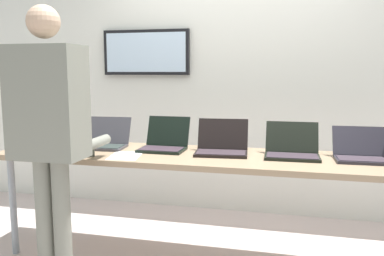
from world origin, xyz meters
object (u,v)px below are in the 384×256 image
laptop_station_5 (363,153)px  coffee_mug (89,150)px  workbench (217,162)px  laptop_station_1 (104,140)px  person (49,122)px  laptop_station_0 (54,138)px  laptop_station_4 (292,149)px  laptop_station_3 (222,146)px  laptop_station_2 (164,142)px

laptop_station_5 → coffee_mug: bearing=-169.7°
workbench → coffee_mug: coffee_mug is taller
laptop_station_1 → laptop_station_5: laptop_station_1 is taller
person → laptop_station_0: bearing=121.3°
laptop_station_0 → laptop_station_4: bearing=-0.4°
laptop_station_1 → workbench: bearing=-6.5°
workbench → person: 1.18m
laptop_station_3 → coffee_mug: (-0.89, -0.33, -0.01)m
workbench → laptop_station_1: size_ratio=8.47×
laptop_station_0 → laptop_station_5: laptop_station_0 is taller
workbench → laptop_station_5: 1.00m
coffee_mug → laptop_station_5: bearing=10.3°
laptop_station_3 → laptop_station_4: bearing=0.3°
laptop_station_0 → laptop_station_4: (1.90, -0.01, -0.00)m
laptop_station_1 → laptop_station_4: 1.45m
workbench → coffee_mug: bearing=-164.1°
laptop_station_2 → laptop_station_4: (0.96, -0.03, -0.00)m
laptop_station_4 → person: (-1.46, -0.71, 0.24)m
laptop_station_3 → laptop_station_5: (0.97, 0.00, -0.01)m
laptop_station_1 → laptop_station_0: bearing=-179.1°
workbench → person: (-0.94, -0.62, 0.34)m
laptop_station_3 → workbench: bearing=-102.5°
laptop_station_1 → coffee_mug: 0.36m
laptop_station_1 → person: person is taller
laptop_station_4 → coffee_mug: size_ratio=4.31×
laptop_station_2 → coffee_mug: bearing=-140.4°
workbench → laptop_station_4: 0.54m
laptop_station_0 → laptop_station_4: 1.90m
laptop_station_1 → laptop_station_4: bearing=-0.7°
laptop_station_5 → laptop_station_3: bearing=-179.7°
laptop_station_0 → laptop_station_1: (0.45, 0.01, -0.00)m
laptop_station_0 → person: 0.87m
person → workbench: bearing=33.5°
coffee_mug → person: bearing=-99.9°
laptop_station_3 → coffee_mug: laptop_station_3 is taller
laptop_station_5 → coffee_mug: size_ratio=4.39×
workbench → laptop_station_3: (0.02, 0.08, 0.11)m
laptop_station_3 → laptop_station_5: laptop_station_3 is taller
laptop_station_1 → laptop_station_3: 0.95m
person → coffee_mug: size_ratio=20.26×
laptop_station_2 → workbench: bearing=-14.8°
laptop_station_5 → person: (-1.93, -0.71, 0.24)m
laptop_station_1 → laptop_station_3: (0.95, -0.02, 0.00)m
workbench → laptop_station_2: (-0.43, 0.12, 0.11)m
laptop_station_0 → laptop_station_2: 0.94m
laptop_station_1 → laptop_station_5: (1.93, -0.02, -0.00)m
laptop_station_1 → person: (-0.01, -0.73, 0.24)m
laptop_station_1 → laptop_station_2: (0.50, 0.01, 0.00)m
laptop_station_1 → coffee_mug: (0.06, -0.36, -0.01)m
laptop_station_0 → coffee_mug: size_ratio=4.13×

